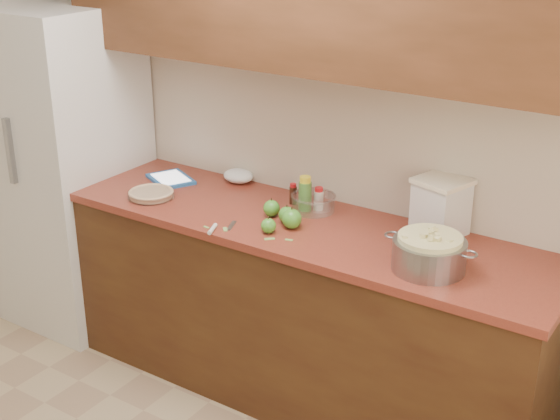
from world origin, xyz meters
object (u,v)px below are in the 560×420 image
Objects in this scene: pie at (151,194)px; colander at (429,253)px; tablet at (171,179)px; flour_canister at (441,206)px.

colander is at bearing 1.09° from pie.
colander is 1.30× the size of tablet.
flour_canister is 1.47m from tablet.
pie is 1.48m from colander.
colander is (1.48, 0.03, 0.05)m from pie.
colander is 1.58m from tablet.
colander reaches higher than pie.
pie is 0.76× the size of tablet.
pie is 0.25m from tablet.
flour_canister is (1.37, 0.39, 0.11)m from pie.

